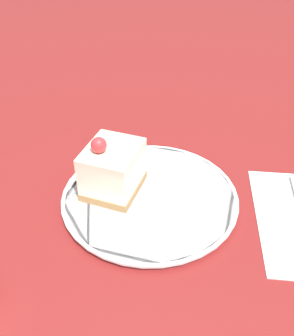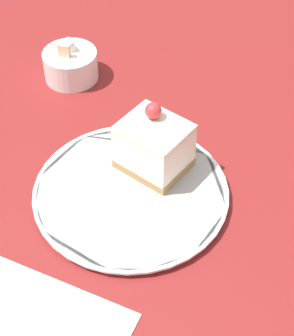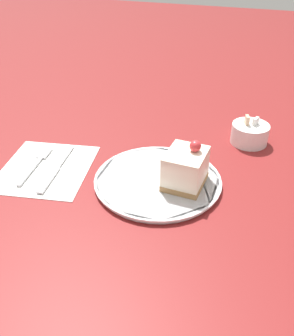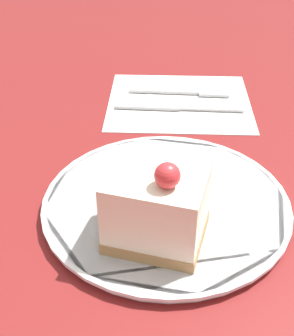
% 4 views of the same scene
% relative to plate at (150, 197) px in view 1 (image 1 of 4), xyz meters
% --- Properties ---
extents(ground_plane, '(4.00, 4.00, 0.00)m').
position_rel_plate_xyz_m(ground_plane, '(-0.03, 0.01, -0.01)').
color(ground_plane, maroon).
extents(plate, '(0.27, 0.27, 0.01)m').
position_rel_plate_xyz_m(plate, '(0.00, 0.00, 0.00)').
color(plate, white).
rests_on(plate, ground_plane).
extents(cake_slice, '(0.08, 0.10, 0.10)m').
position_rel_plate_xyz_m(cake_slice, '(0.06, 0.00, 0.04)').
color(cake_slice, '#9E7547').
rests_on(cake_slice, plate).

